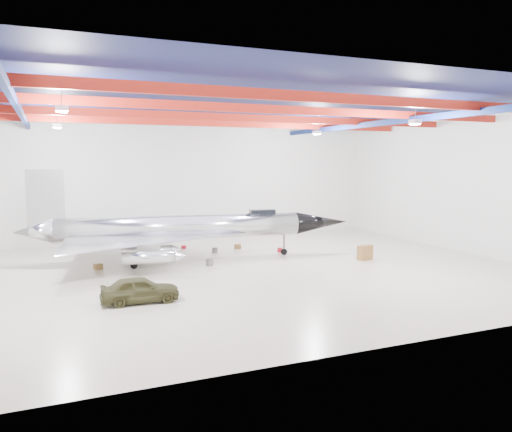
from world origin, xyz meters
name	(u,v)px	position (x,y,z in m)	size (l,w,h in m)	color
floor	(228,272)	(0.00, 0.00, 0.00)	(40.00, 40.00, 0.00)	beige
wall_back	(173,181)	(0.00, 15.00, 5.50)	(40.00, 40.00, 0.00)	silver
wall_right	(462,184)	(20.00, 0.00, 5.50)	(30.00, 30.00, 0.00)	silver
ceiling	(227,103)	(0.00, 0.00, 11.00)	(40.00, 40.00, 0.00)	#0A0F38
ceiling_structure	(227,114)	(0.00, 0.00, 10.32)	(39.50, 29.50, 1.08)	maroon
jet_aircraft	(181,230)	(-1.77, 5.29, 2.22)	(24.79, 15.95, 6.77)	silver
jeep	(140,289)	(-6.53, -4.88, 0.69)	(1.62, 4.03, 1.37)	#39371C
desk	(365,253)	(10.90, 0.13, 0.54)	(1.18, 0.59, 1.09)	brown
crate_ply	(98,267)	(-7.80, 4.35, 0.18)	(0.52, 0.42, 0.37)	olive
toolbox_red	(184,247)	(-0.40, 10.00, 0.14)	(0.40, 0.32, 0.28)	#A81021
engine_drum	(210,262)	(-0.43, 2.58, 0.23)	(0.51, 0.51, 0.46)	#59595B
parts_bin	(238,246)	(3.78, 8.21, 0.20)	(0.57, 0.46, 0.40)	olive
crate_small	(141,261)	(-4.72, 5.36, 0.13)	(0.37, 0.30, 0.26)	#59595B
tool_chest	(280,250)	(6.37, 5.39, 0.18)	(0.41, 0.41, 0.37)	#A81021
spares_box	(215,250)	(1.47, 7.29, 0.21)	(0.46, 0.46, 0.41)	#59595B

